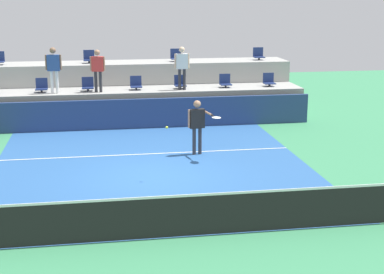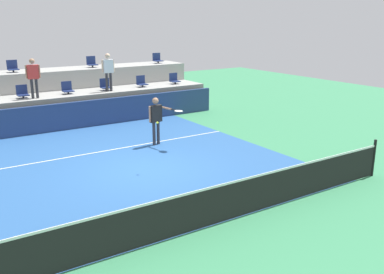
{
  "view_description": "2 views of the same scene",
  "coord_description": "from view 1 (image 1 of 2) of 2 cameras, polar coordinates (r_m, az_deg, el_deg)",
  "views": [
    {
      "loc": [
        -1.45,
        -14.89,
        4.87
      ],
      "look_at": [
        0.9,
        -0.63,
        1.26
      ],
      "focal_mm": 54.1,
      "sensor_mm": 36.0,
      "label": 1
    },
    {
      "loc": [
        -5.42,
        -10.85,
        4.36
      ],
      "look_at": [
        0.79,
        -1.32,
        1.2
      ],
      "focal_mm": 40.05,
      "sensor_mm": 36.0,
      "label": 2
    }
  ],
  "objects": [
    {
      "name": "stadium_chair_upper_right",
      "position": [
        24.29,
        -1.6,
        7.98
      ],
      "size": [
        0.44,
        0.4,
        0.52
      ],
      "color": "#2D2D33",
      "rests_on": "seating_tier_upper"
    },
    {
      "name": "ground_plane",
      "position": [
        15.74,
        -3.64,
        -4.03
      ],
      "size": [
        40.0,
        40.0,
        0.0
      ],
      "primitive_type": "plane",
      "color": "#388456"
    },
    {
      "name": "stadium_chair_lower_center",
      "position": [
        22.44,
        -5.54,
        5.23
      ],
      "size": [
        0.44,
        0.4,
        0.52
      ],
      "color": "#2D2D33",
      "rests_on": "seating_tier_lower"
    },
    {
      "name": "tennis_player",
      "position": [
        17.68,
        0.57,
        1.52
      ],
      "size": [
        0.88,
        1.16,
        1.7
      ],
      "color": "#2D2D33",
      "rests_on": "ground_plane"
    },
    {
      "name": "stadium_chair_lower_far_right",
      "position": [
        23.39,
        7.59,
        5.53
      ],
      "size": [
        0.44,
        0.4,
        0.52
      ],
      "color": "#2D2D33",
      "rests_on": "seating_tier_lower"
    },
    {
      "name": "stadium_chair_lower_right",
      "position": [
        22.94,
        3.3,
        5.46
      ],
      "size": [
        0.44,
        0.4,
        0.52
      ],
      "color": "#2D2D33",
      "rests_on": "seating_tier_lower"
    },
    {
      "name": "spectator_leaning_on_rail",
      "position": [
        21.91,
        -9.29,
        6.83
      ],
      "size": [
        0.57,
        0.26,
        1.59
      ],
      "color": "#2D2D33",
      "rests_on": "seating_tier_lower"
    },
    {
      "name": "stadium_chair_lower_left",
      "position": [
        22.48,
        -14.61,
        4.86
      ],
      "size": [
        0.44,
        0.4,
        0.52
      ],
      "color": "#2D2D33",
      "rests_on": "seating_tier_lower"
    },
    {
      "name": "tennis_ball",
      "position": [
        15.15,
        -2.5,
        0.95
      ],
      "size": [
        0.07,
        0.07,
        0.07
      ],
      "color": "#CCE033"
    },
    {
      "name": "spectator_in_white",
      "position": [
        21.95,
        -13.49,
        6.85
      ],
      "size": [
        0.6,
        0.24,
        1.7
      ],
      "color": "white",
      "rests_on": "seating_tier_lower"
    },
    {
      "name": "seating_tier_lower",
      "position": [
        22.64,
        -5.55,
        3.15
      ],
      "size": [
        13.0,
        1.8,
        1.25
      ],
      "primitive_type": "cube",
      "color": "#9E9E99",
      "rests_on": "ground_plane"
    },
    {
      "name": "seating_tier_upper",
      "position": [
        24.34,
        -5.87,
        4.92
      ],
      "size": [
        13.0,
        1.8,
        2.1
      ],
      "primitive_type": "cube",
      "color": "#9E9E99",
      "rests_on": "ground_plane"
    },
    {
      "name": "stadium_chair_lower_mid_right",
      "position": [
        22.61,
        -1.18,
        5.36
      ],
      "size": [
        0.44,
        0.4,
        0.52
      ],
      "color": "#2D2D33",
      "rests_on": "seating_tier_lower"
    },
    {
      "name": "court_service_line",
      "position": [
        18.02,
        -4.42,
        -1.67
      ],
      "size": [
        9.0,
        0.06,
        0.0
      ],
      "primitive_type": "cube",
      "color": "white",
      "rests_on": "ground_plane"
    },
    {
      "name": "sponsor_backboard",
      "position": [
        21.38,
        -5.3,
        2.31
      ],
      "size": [
        13.0,
        0.16,
        1.1
      ],
      "primitive_type": "cube",
      "color": "navy",
      "rests_on": "ground_plane"
    },
    {
      "name": "tennis_net",
      "position": [
        11.83,
        -1.68,
        -7.67
      ],
      "size": [
        10.48,
        0.08,
        1.07
      ],
      "color": "black",
      "rests_on": "ground_plane"
    },
    {
      "name": "stadium_chair_upper_far_right",
      "position": [
        25.01,
        6.58,
        8.07
      ],
      "size": [
        0.44,
        0.4,
        0.52
      ],
      "color": "#2D2D33",
      "rests_on": "seating_tier_upper"
    },
    {
      "name": "stadium_chair_upper_left",
      "position": [
        24.07,
        -10.12,
        7.71
      ],
      "size": [
        0.44,
        0.4,
        0.52
      ],
      "color": "#2D2D33",
      "rests_on": "seating_tier_upper"
    },
    {
      "name": "spectator_in_grey",
      "position": [
        22.14,
        -1.0,
        7.19
      ],
      "size": [
        0.58,
        0.22,
        1.65
      ],
      "color": "#2D2D33",
      "rests_on": "seating_tier_lower"
    },
    {
      "name": "stadium_chair_lower_mid_left",
      "position": [
        22.39,
        -10.24,
        5.05
      ],
      "size": [
        0.44,
        0.4,
        0.52
      ],
      "color": "#2D2D33",
      "rests_on": "seating_tier_lower"
    },
    {
      "name": "court_inner_paint",
      "position": [
        16.69,
        -3.99,
        -2.97
      ],
      "size": [
        9.0,
        10.0,
        0.01
      ],
      "primitive_type": "cube",
      "color": "#285693",
      "rests_on": "ground_plane"
    }
  ]
}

